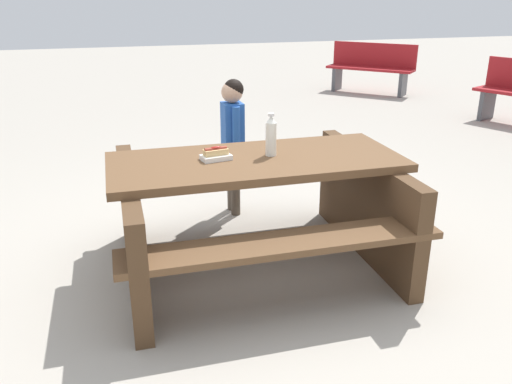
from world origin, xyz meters
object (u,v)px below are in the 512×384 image
object	(u,v)px
picnic_table	(256,204)
child_in_coat	(233,130)
hotdog_tray	(216,155)
park_bench_mid	(371,67)
soda_bottle	(271,136)

from	to	relation	value
picnic_table	child_in_coat	world-z (taller)	child_in_coat
hotdog_tray	park_bench_mid	bearing A→B (deg)	-126.13
picnic_table	park_bench_mid	size ratio (longest dim) A/B	1.35
hotdog_tray	child_in_coat	world-z (taller)	child_in_coat
park_bench_mid	picnic_table	bearing A→B (deg)	55.76
child_in_coat	park_bench_mid	size ratio (longest dim) A/B	0.80
picnic_table	hotdog_tray	size ratio (longest dim) A/B	9.34
soda_bottle	child_in_coat	world-z (taller)	child_in_coat
child_in_coat	hotdog_tray	bearing A→B (deg)	69.73
hotdog_tray	child_in_coat	size ratio (longest dim) A/B	0.18
park_bench_mid	child_in_coat	bearing A→B (deg)	51.33
hotdog_tray	park_bench_mid	distance (m)	6.77
picnic_table	soda_bottle	bearing A→B (deg)	-164.42
child_in_coat	picnic_table	bearing A→B (deg)	84.78
picnic_table	soda_bottle	size ratio (longest dim) A/B	6.83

